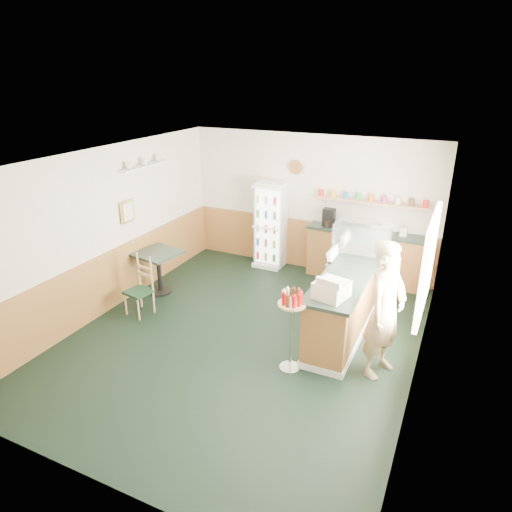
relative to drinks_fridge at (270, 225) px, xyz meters
The scene contains 13 objects.
ground 2.97m from the drinks_fridge, 74.86° to the right, with size 6.00×6.00×0.00m, color black.
room_envelope 2.17m from the drinks_fridge, 75.63° to the right, with size 5.04×6.02×2.72m.
service_counter 2.70m from the drinks_fridge, 38.51° to the right, with size 0.68×3.01×1.01m.
back_counter 1.96m from the drinks_fridge, ahead, with size 2.24×0.42×1.69m.
drinks_fridge is the anchor object (origin of this frame).
display_case 2.40m from the drinks_fridge, 27.96° to the right, with size 0.90×0.47×0.51m.
cash_register 3.52m from the drinks_fridge, 53.40° to the right, with size 0.39×0.41×0.22m, color #EEE1C5.
shopkeeper 3.91m from the drinks_fridge, 44.43° to the right, with size 0.63×0.45×1.88m, color tan.
condiment_stand 3.60m from the drinks_fridge, 62.19° to the right, with size 0.38×0.38×1.17m.
newspaper_rack 2.31m from the drinks_fridge, 41.15° to the right, with size 0.09×0.47×0.94m.
cafe_table 2.44m from the drinks_fridge, 122.77° to the right, with size 0.83×0.83×0.79m.
cafe_chair 2.99m from the drinks_fridge, 112.62° to the right, with size 0.44×0.44×1.01m.
dog_doorstop 2.46m from the drinks_fridge, 47.81° to the right, with size 0.25×0.32×0.30m.
Camera 1 is at (2.73, -5.37, 3.80)m, focal length 32.00 mm.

